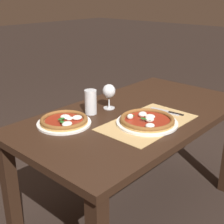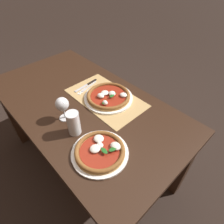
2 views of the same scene
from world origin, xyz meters
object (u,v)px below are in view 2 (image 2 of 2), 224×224
object	(u,v)px
pizza_near	(108,96)
knife	(86,85)
pizza_far	(100,151)
wine_glass	(62,105)
fork	(87,88)
pint_glass	(74,123)

from	to	relation	value
pizza_near	knife	xyz separation A→B (m)	(0.23, 0.02, -0.02)
pizza_near	pizza_far	bearing A→B (deg)	132.04
pizza_far	wine_glass	world-z (taller)	wine_glass
pizza_near	fork	distance (m)	0.20
pizza_far	wine_glass	bearing A→B (deg)	-1.99
pint_glass	wine_glass	bearing A→B (deg)	-8.60
pizza_near	pint_glass	size ratio (longest dim) A/B	2.33
pizza_far	fork	xyz separation A→B (m)	(0.50, -0.30, -0.01)
pizza_near	knife	size ratio (longest dim) A/B	1.57
pint_glass	fork	world-z (taller)	pint_glass
wine_glass	pint_glass	distance (m)	0.14
pizza_near	pizza_far	size ratio (longest dim) A/B	1.13
fork	knife	distance (m)	0.03
pint_glass	knife	xyz separation A→B (m)	(0.32, -0.32, -0.06)
pint_glass	knife	world-z (taller)	pint_glass
pint_glass	fork	bearing A→B (deg)	-46.95
pint_glass	pizza_near	bearing A→B (deg)	-74.96
wine_glass	fork	world-z (taller)	wine_glass
wine_glass	pint_glass	xyz separation A→B (m)	(-0.14, 0.02, -0.04)
pizza_near	pizza_far	world-z (taller)	pizza_near
pizza_far	pint_glass	distance (m)	0.22
pint_glass	knife	distance (m)	0.46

